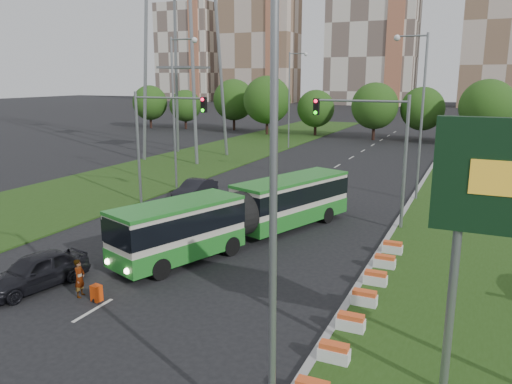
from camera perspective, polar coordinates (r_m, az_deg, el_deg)
The scene contains 18 objects.
ground at distance 24.10m, azimuth -2.96°, elevation -8.88°, with size 360.00×360.00×0.00m, color black.
median_kerb at distance 29.53m, azimuth 14.94°, elevation -4.97°, with size 0.30×60.00×0.18m, color #969696.
left_verge at distance 53.79m, azimuth -7.82°, elevation 3.32°, with size 12.00×110.00×0.10m, color #234213.
lane_markings at distance 42.96m, azimuth 5.74°, elevation 0.87°, with size 0.20×100.00×0.01m, color beige, non-canonical shape.
flower_planters at distance 20.64m, azimuth 12.28°, elevation -11.72°, with size 1.10×13.70×0.60m, color white, non-canonical shape.
traffic_mast_median at distance 30.57m, azimuth 13.80°, elevation 5.81°, with size 5.76×0.32×8.00m.
traffic_mast_left at distance 35.69m, azimuth -11.34°, elevation 6.92°, with size 5.76×0.32×8.00m.
street_lamps at distance 32.82m, azimuth 0.29°, elevation 7.80°, with size 36.00×60.00×12.00m, color gray, non-canonical shape.
tree_line at distance 74.97m, azimuth 24.36°, elevation 8.44°, with size 120.00×8.00×9.00m, color #214D14, non-canonical shape.
apartment_tower_west at distance 186.40m, azimuth 0.48°, elevation 17.62°, with size 26.00×15.00×48.00m, color beige.
apartment_tower_cwest at distance 174.31m, azimuth 13.25°, elevation 18.27°, with size 28.00×15.00×52.00m, color silver.
apartment_tower_ceast at distance 170.66m, azimuth 27.11°, elevation 17.02°, with size 25.00×15.00×50.00m, color beige.
midrise_west at distance 200.06m, azimuth -7.70°, elevation 15.47°, with size 22.00×14.00×36.00m, color silver.
articulated_bus at distance 27.85m, azimuth -1.58°, elevation -2.32°, with size 2.51×16.08×2.65m.
car_left_near at distance 23.88m, azimuth -23.86°, elevation -8.24°, with size 1.84×4.58×1.56m, color black.
car_left_far at distance 37.76m, azimuth -6.98°, elevation 0.29°, with size 1.55×4.44×1.46m, color black.
pedestrian at distance 22.30m, azimuth -19.51°, elevation -9.25°, with size 0.59×0.39×1.63m, color gray.
shopping_trolley at distance 21.84m, azimuth -17.77°, elevation -10.95°, with size 0.40×0.42×0.69m.
Camera 1 is at (10.34, -19.84, 8.97)m, focal length 35.00 mm.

